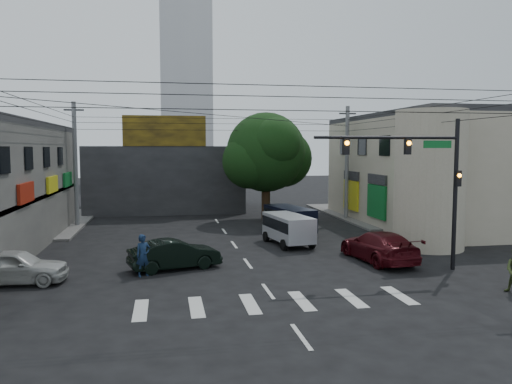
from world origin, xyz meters
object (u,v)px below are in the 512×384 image
object	(u,v)px
traffic_gantry	(423,169)
silver_minivan	(288,230)
utility_pole_far_right	(347,163)
traffic_officer	(143,255)
maroon_sedan	(378,246)
dark_sedan	(175,254)
navy_van	(289,221)
street_tree	(266,153)
white_compact	(14,267)
utility_pole_far_left	(76,165)

from	to	relation	value
traffic_gantry	silver_minivan	bearing A→B (deg)	122.06
utility_pole_far_right	traffic_gantry	bearing A→B (deg)	-98.94
traffic_officer	maroon_sedan	bearing A→B (deg)	-22.34
utility_pole_far_right	traffic_officer	size ratio (longest dim) A/B	4.78
dark_sedan	traffic_gantry	bearing A→B (deg)	-117.97
navy_van	traffic_officer	bearing A→B (deg)	123.05
street_tree	dark_sedan	world-z (taller)	street_tree
dark_sedan	maroon_sedan	size ratio (longest dim) A/B	0.83
street_tree	traffic_officer	distance (m)	19.45
dark_sedan	maroon_sedan	xyz separation A→B (m)	(10.36, -0.21, 0.06)
traffic_gantry	dark_sedan	size ratio (longest dim) A/B	1.56
traffic_gantry	navy_van	bearing A→B (deg)	108.18
white_compact	maroon_sedan	bearing A→B (deg)	-82.07
street_tree	traffic_officer	size ratio (longest dim) A/B	4.52
utility_pole_far_left	white_compact	xyz separation A→B (m)	(0.00, -15.91, -3.84)
utility_pole_far_left	navy_van	distance (m)	16.29
silver_minivan	traffic_officer	size ratio (longest dim) A/B	2.31
street_tree	white_compact	distance (m)	22.77
white_compact	silver_minivan	world-z (taller)	silver_minivan
utility_pole_far_right	silver_minivan	size ratio (longest dim) A/B	2.07
traffic_gantry	maroon_sedan	distance (m)	4.79
traffic_gantry	utility_pole_far_left	bearing A→B (deg)	137.14
white_compact	maroon_sedan	distance (m)	17.26
street_tree	maroon_sedan	xyz separation A→B (m)	(2.72, -15.69, -4.69)
street_tree	utility_pole_far_left	xyz separation A→B (m)	(-14.50, -1.00, -0.87)
traffic_officer	silver_minivan	bearing A→B (deg)	9.07
street_tree	navy_van	xyz separation A→B (m)	(0.20, -6.98, -4.55)
utility_pole_far_left	navy_van	bearing A→B (deg)	-22.12
silver_minivan	traffic_officer	bearing A→B (deg)	116.63
dark_sedan	traffic_officer	size ratio (longest dim) A/B	2.40
utility_pole_far_left	traffic_officer	size ratio (longest dim) A/B	4.78
traffic_gantry	utility_pole_far_left	xyz separation A→B (m)	(-18.32, 17.00, -0.23)
street_tree	navy_van	distance (m)	8.33
street_tree	traffic_gantry	xyz separation A→B (m)	(3.82, -18.00, -0.64)
dark_sedan	navy_van	world-z (taller)	navy_van
street_tree	dark_sedan	xyz separation A→B (m)	(-7.65, -15.49, -4.75)
utility_pole_far_right	maroon_sedan	bearing A→B (deg)	-104.44
white_compact	navy_van	xyz separation A→B (m)	(14.70, 9.93, 0.17)
dark_sedan	navy_van	bearing A→B (deg)	-58.29
street_tree	navy_van	size ratio (longest dim) A/B	1.78
navy_van	utility_pole_far_right	bearing A→B (deg)	-59.44
traffic_gantry	navy_van	distance (m)	12.25
navy_van	traffic_officer	distance (m)	13.37
utility_pole_far_right	utility_pole_far_left	bearing A→B (deg)	180.00
street_tree	silver_minivan	world-z (taller)	street_tree
white_compact	traffic_officer	size ratio (longest dim) A/B	2.36
white_compact	street_tree	bearing A→B (deg)	-36.72
traffic_gantry	navy_van	xyz separation A→B (m)	(-3.62, 11.03, -3.91)
traffic_gantry	utility_pole_far_right	xyz separation A→B (m)	(2.68, 17.00, -0.23)
silver_minivan	street_tree	bearing A→B (deg)	-13.44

